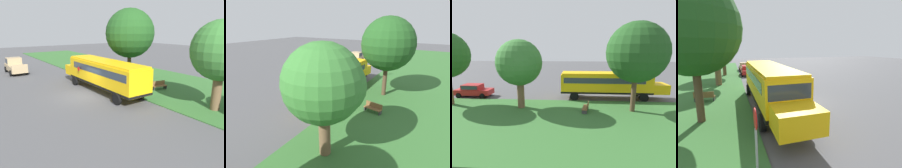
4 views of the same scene
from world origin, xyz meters
The scene contains 8 objects.
ground_plane centered at (0.00, 0.00, 0.00)m, with size 120.00×120.00×0.00m, color #4C4C4F.
grass_verge centered at (-10.00, 0.00, 0.04)m, with size 12.00×80.00×0.08m, color #33662D.
school_bus centered at (-2.53, -0.22, 1.92)m, with size 2.85×12.42×3.16m.
pickup_truck centered at (2.70, -15.20, 1.07)m, with size 2.28×5.40×2.10m.
oak_tree_beside_bus centered at (-7.08, -1.71, 5.55)m, with size 5.47×5.47×8.36m.
oak_tree_roadside_mid centered at (-6.92, 9.04, 4.56)m, with size 4.52×4.47×6.86m.
stop_sign centered at (-4.60, -7.98, 1.74)m, with size 0.08×0.68×2.74m.
park_bench centered at (-7.49, 2.60, 0.47)m, with size 1.66×0.76×0.92m.
Camera 2 is at (-11.89, 16.30, 7.70)m, focal length 28.00 mm.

